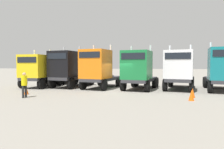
{
  "coord_description": "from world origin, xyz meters",
  "views": [
    {
      "loc": [
        2.66,
        -18.05,
        2.37
      ],
      "look_at": [
        -1.12,
        2.24,
        1.37
      ],
      "focal_mm": 32.14,
      "sensor_mm": 36.0,
      "label": 1
    }
  ],
  "objects_px": {
    "semi_truck_green": "(138,70)",
    "semi_truck_teal": "(223,70)",
    "semi_truck_white": "(179,70)",
    "traffic_cone_far": "(191,95)",
    "semi_truck_yellow": "(39,71)",
    "visitor_in_hivis": "(24,83)",
    "traffic_cone_mid": "(193,93)",
    "semi_truck_orange": "(99,69)",
    "traffic_cone_near": "(26,90)",
    "semi_truck_black": "(67,69)"
  },
  "relations": [
    {
      "from": "semi_truck_green",
      "to": "semi_truck_teal",
      "type": "xyz_separation_m",
      "value": [
        7.33,
        -0.0,
        0.04
      ]
    },
    {
      "from": "semi_truck_white",
      "to": "semi_truck_teal",
      "type": "height_order",
      "value": "semi_truck_teal"
    },
    {
      "from": "semi_truck_green",
      "to": "semi_truck_teal",
      "type": "relative_size",
      "value": 0.9
    },
    {
      "from": "semi_truck_teal",
      "to": "traffic_cone_far",
      "type": "bearing_deg",
      "value": -25.7
    },
    {
      "from": "semi_truck_yellow",
      "to": "traffic_cone_far",
      "type": "height_order",
      "value": "semi_truck_yellow"
    },
    {
      "from": "visitor_in_hivis",
      "to": "traffic_cone_far",
      "type": "height_order",
      "value": "visitor_in_hivis"
    },
    {
      "from": "traffic_cone_mid",
      "to": "traffic_cone_far",
      "type": "xyz_separation_m",
      "value": [
        -0.33,
        -1.29,
        -0.0
      ]
    },
    {
      "from": "semi_truck_orange",
      "to": "traffic_cone_near",
      "type": "distance_m",
      "value": 6.91
    },
    {
      "from": "traffic_cone_far",
      "to": "semi_truck_black",
      "type": "bearing_deg",
      "value": 152.79
    },
    {
      "from": "semi_truck_orange",
      "to": "traffic_cone_mid",
      "type": "bearing_deg",
      "value": 75.22
    },
    {
      "from": "semi_truck_white",
      "to": "traffic_cone_near",
      "type": "distance_m",
      "value": 13.49
    },
    {
      "from": "semi_truck_yellow",
      "to": "semi_truck_green",
      "type": "distance_m",
      "value": 10.36
    },
    {
      "from": "semi_truck_yellow",
      "to": "traffic_cone_near",
      "type": "distance_m",
      "value": 5.17
    },
    {
      "from": "semi_truck_orange",
      "to": "semi_truck_teal",
      "type": "xyz_separation_m",
      "value": [
        11.23,
        -0.28,
        -0.03
      ]
    },
    {
      "from": "semi_truck_orange",
      "to": "semi_truck_white",
      "type": "xyz_separation_m",
      "value": [
        7.66,
        0.28,
        -0.08
      ]
    },
    {
      "from": "visitor_in_hivis",
      "to": "semi_truck_orange",
      "type": "bearing_deg",
      "value": -114.27
    },
    {
      "from": "semi_truck_black",
      "to": "semi_truck_teal",
      "type": "xyz_separation_m",
      "value": [
        14.68,
        -0.74,
        -0.02
      ]
    },
    {
      "from": "semi_truck_teal",
      "to": "traffic_cone_far",
      "type": "height_order",
      "value": "semi_truck_teal"
    },
    {
      "from": "semi_truck_black",
      "to": "traffic_cone_far",
      "type": "distance_m",
      "value": 12.62
    },
    {
      "from": "semi_truck_orange",
      "to": "traffic_cone_near",
      "type": "height_order",
      "value": "semi_truck_orange"
    },
    {
      "from": "semi_truck_yellow",
      "to": "semi_truck_orange",
      "type": "xyz_separation_m",
      "value": [
        6.45,
        0.03,
        0.21
      ]
    },
    {
      "from": "semi_truck_black",
      "to": "traffic_cone_mid",
      "type": "height_order",
      "value": "semi_truck_black"
    },
    {
      "from": "semi_truck_green",
      "to": "traffic_cone_far",
      "type": "relative_size",
      "value": 8.78
    },
    {
      "from": "semi_truck_black",
      "to": "semi_truck_white",
      "type": "xyz_separation_m",
      "value": [
        11.11,
        -0.19,
        -0.08
      ]
    },
    {
      "from": "traffic_cone_near",
      "to": "semi_truck_black",
      "type": "bearing_deg",
      "value": 75.6
    },
    {
      "from": "semi_truck_orange",
      "to": "traffic_cone_mid",
      "type": "relative_size",
      "value": 9.43
    },
    {
      "from": "semi_truck_orange",
      "to": "visitor_in_hivis",
      "type": "height_order",
      "value": "semi_truck_orange"
    },
    {
      "from": "semi_truck_green",
      "to": "semi_truck_white",
      "type": "distance_m",
      "value": 3.8
    },
    {
      "from": "semi_truck_yellow",
      "to": "semi_truck_white",
      "type": "bearing_deg",
      "value": 95.68
    },
    {
      "from": "semi_truck_black",
      "to": "semi_truck_orange",
      "type": "height_order",
      "value": "semi_truck_orange"
    },
    {
      "from": "traffic_cone_far",
      "to": "semi_truck_yellow",
      "type": "bearing_deg",
      "value": 159.66
    },
    {
      "from": "semi_truck_orange",
      "to": "semi_truck_green",
      "type": "relative_size",
      "value": 1.08
    },
    {
      "from": "semi_truck_teal",
      "to": "traffic_cone_mid",
      "type": "distance_m",
      "value": 5.16
    },
    {
      "from": "semi_truck_orange",
      "to": "visitor_in_hivis",
      "type": "xyz_separation_m",
      "value": [
        -3.92,
        -6.2,
        -0.93
      ]
    },
    {
      "from": "semi_truck_yellow",
      "to": "visitor_in_hivis",
      "type": "height_order",
      "value": "semi_truck_yellow"
    },
    {
      "from": "visitor_in_hivis",
      "to": "traffic_cone_near",
      "type": "xyz_separation_m",
      "value": [
        -0.86,
        1.49,
        -0.73
      ]
    },
    {
      "from": "semi_truck_green",
      "to": "traffic_cone_near",
      "type": "relative_size",
      "value": 9.1
    },
    {
      "from": "semi_truck_white",
      "to": "visitor_in_hivis",
      "type": "distance_m",
      "value": 13.3
    },
    {
      "from": "visitor_in_hivis",
      "to": "traffic_cone_mid",
      "type": "bearing_deg",
      "value": -161.4
    },
    {
      "from": "semi_truck_yellow",
      "to": "semi_truck_orange",
      "type": "bearing_deg",
      "value": 94.68
    },
    {
      "from": "traffic_cone_near",
      "to": "traffic_cone_far",
      "type": "height_order",
      "value": "traffic_cone_far"
    },
    {
      "from": "semi_truck_white",
      "to": "traffic_cone_near",
      "type": "bearing_deg",
      "value": -55.89
    },
    {
      "from": "semi_truck_black",
      "to": "traffic_cone_near",
      "type": "relative_size",
      "value": 9.1
    },
    {
      "from": "semi_truck_black",
      "to": "visitor_in_hivis",
      "type": "relative_size",
      "value": 3.35
    },
    {
      "from": "traffic_cone_near",
      "to": "traffic_cone_far",
      "type": "xyz_separation_m",
      "value": [
        12.46,
        -0.56,
        0.01
      ]
    },
    {
      "from": "semi_truck_green",
      "to": "traffic_cone_near",
      "type": "bearing_deg",
      "value": -51.11
    },
    {
      "from": "semi_truck_teal",
      "to": "traffic_cone_near",
      "type": "height_order",
      "value": "semi_truck_teal"
    },
    {
      "from": "semi_truck_white",
      "to": "traffic_cone_near",
      "type": "xyz_separation_m",
      "value": [
        -12.44,
        -4.98,
        -1.57
      ]
    },
    {
      "from": "semi_truck_orange",
      "to": "semi_truck_teal",
      "type": "height_order",
      "value": "semi_truck_teal"
    },
    {
      "from": "traffic_cone_far",
      "to": "visitor_in_hivis",
      "type": "bearing_deg",
      "value": -175.4
    }
  ]
}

